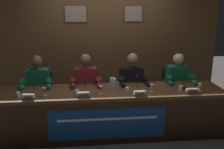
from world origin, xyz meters
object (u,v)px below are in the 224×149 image
object	(u,v)px
microphone_center_left	(85,87)
microphone_far_right	(184,83)
juice_glass_far_left	(44,90)
panelist_center_right	(133,83)
juice_glass_far_right	(200,86)
water_cup_far_right	(181,89)
panelist_far_left	(38,86)
chair_far_left	(41,98)
water_pitcher_central	(113,84)
nameplate_far_left	(28,97)
conference_table	(113,106)
water_cup_far_left	(18,95)
nameplate_center_left	(83,95)
juice_glass_center_left	(101,88)
chair_center_left	(87,96)
water_cup_center_left	(77,93)
juice_glass_center_right	(152,87)
microphone_far_left	(33,88)
panelist_center_left	(86,85)
chair_far_right	(173,93)
nameplate_far_right	(193,91)
microphone_center_right	(138,85)
water_cup_center_right	(127,90)
chair_center_right	(131,95)
nameplate_center_right	(140,93)

from	to	relation	value
microphone_center_left	microphone_far_right	size ratio (longest dim) A/B	1.00
juice_glass_far_left	panelist_center_right	world-z (taller)	panelist_center_right
juice_glass_far_right	water_cup_far_right	xyz separation A→B (m)	(-0.28, 0.03, -0.05)
panelist_far_left	chair_far_left	bearing A→B (deg)	90.00
water_pitcher_central	juice_glass_far_left	bearing A→B (deg)	-170.14
nameplate_far_left	microphone_far_right	xyz separation A→B (m)	(2.36, 0.29, 0.03)
conference_table	water_cup_far_left	bearing A→B (deg)	-176.29
conference_table	nameplate_center_left	world-z (taller)	nameplate_center_left
panelist_far_left	nameplate_center_left	bearing A→B (deg)	-40.86
juice_glass_center_left	chair_center_left	bearing A→B (deg)	106.43
water_cup_center_left	juice_glass_center_right	distance (m)	1.12
microphone_far_left	microphone_far_right	world-z (taller)	same
panelist_center_left	microphone_far_right	size ratio (longest dim) A/B	5.62
juice_glass_center_left	chair_far_right	distance (m)	1.62
microphone_far_left	juice_glass_far_right	distance (m)	2.53
juice_glass_center_right	juice_glass_far_right	bearing A→B (deg)	-1.92
conference_table	water_cup_far_right	size ratio (longest dim) A/B	41.26
juice_glass_far_left	microphone_far_right	distance (m)	2.16
microphone_center_left	nameplate_far_right	bearing A→B (deg)	-8.11
microphone_center_right	water_cup_far_left	bearing A→B (deg)	-174.83
water_cup_center_left	juice_glass_far_right	xyz separation A→B (m)	(1.86, 0.03, 0.05)
juice_glass_center_right	water_pitcher_central	distance (m)	0.60
water_cup_center_right	nameplate_far_left	bearing A→B (deg)	-174.66
juice_glass_far_right	chair_far_left	bearing A→B (deg)	163.35
microphone_far_left	panelist_center_right	xyz separation A→B (m)	(1.60, 0.40, -0.10)
nameplate_center_left	juice_glass_center_left	xyz separation A→B (m)	(0.26, 0.12, 0.05)
panelist_far_left	chair_center_left	xyz separation A→B (m)	(0.80, 0.20, -0.28)
water_cup_center_right	juice_glass_center_left	bearing A→B (deg)	-179.90
water_cup_far_right	juice_glass_center_left	bearing A→B (deg)	-179.70
water_cup_far_left	chair_center_right	bearing A→B (deg)	23.70
nameplate_center_right	water_cup_center_right	bearing A→B (deg)	138.74
juice_glass_far_left	microphone_center_left	world-z (taller)	microphone_center_left
juice_glass_far_left	juice_glass_far_right	world-z (taller)	same
nameplate_far_left	water_cup_center_left	xyz separation A→B (m)	(0.68, 0.08, -0.00)
panelist_far_left	water_pitcher_central	world-z (taller)	panelist_far_left
juice_glass_far_left	nameplate_center_left	size ratio (longest dim) A/B	0.69
water_cup_center_left	juice_glass_far_right	bearing A→B (deg)	0.82
microphone_far_right	water_pitcher_central	size ratio (longest dim) A/B	1.03
nameplate_center_left	water_pitcher_central	xyz separation A→B (m)	(0.46, 0.29, 0.05)
water_pitcher_central	water_cup_center_right	bearing A→B (deg)	-41.44
microphone_far_left	panelist_center_left	xyz separation A→B (m)	(0.80, 0.40, -0.10)
water_cup_far_left	nameplate_center_left	size ratio (longest dim) A/B	0.47
juice_glass_center_right	water_cup_far_right	bearing A→B (deg)	0.30
chair_center_right	nameplate_far_right	size ratio (longest dim) A/B	4.54
juice_glass_far_left	juice_glass_center_left	bearing A→B (deg)	0.54
panelist_center_left	nameplate_far_left	bearing A→B (deg)	-140.37
panelist_far_left	microphone_far_left	world-z (taller)	panelist_far_left
nameplate_far_right	juice_glass_far_right	size ratio (longest dim) A/B	1.57
water_cup_far_right	water_cup_far_left	bearing A→B (deg)	-178.92
microphone_far_left	chair_center_right	size ratio (longest dim) A/B	0.24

